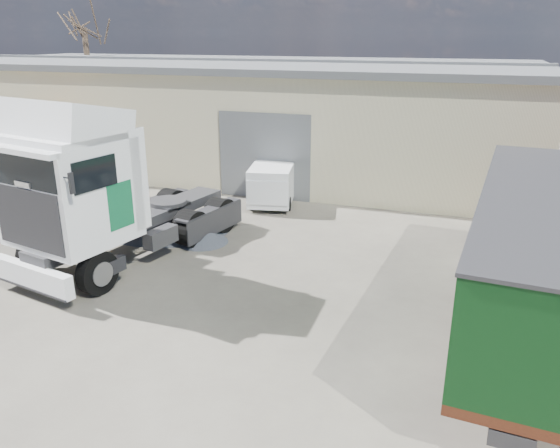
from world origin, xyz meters
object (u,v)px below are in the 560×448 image
(bare_tree, at_px, (82,12))
(tractor_unit, at_px, (99,198))
(orange_skip, at_px, (68,161))
(box_trailer, at_px, (527,247))
(panel_van, at_px, (274,181))

(bare_tree, height_order, tractor_unit, bare_tree)
(tractor_unit, bearing_deg, orange_skip, 145.82)
(bare_tree, relative_size, box_trailer, 0.92)
(bare_tree, xyz_separation_m, orange_skip, (6.11, -10.20, -6.99))
(tractor_unit, relative_size, box_trailer, 0.77)
(panel_van, relative_size, orange_skip, 1.15)
(orange_skip, bearing_deg, box_trailer, -31.59)
(box_trailer, bearing_deg, bare_tree, 149.07)
(tractor_unit, height_order, box_trailer, tractor_unit)
(bare_tree, height_order, orange_skip, bare_tree)
(bare_tree, relative_size, tractor_unit, 1.20)
(bare_tree, xyz_separation_m, box_trailer, (25.45, -18.30, -5.83))
(box_trailer, xyz_separation_m, orange_skip, (-19.35, 8.10, -1.16))
(tractor_unit, bearing_deg, bare_tree, 139.09)
(box_trailer, relative_size, panel_van, 2.45)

